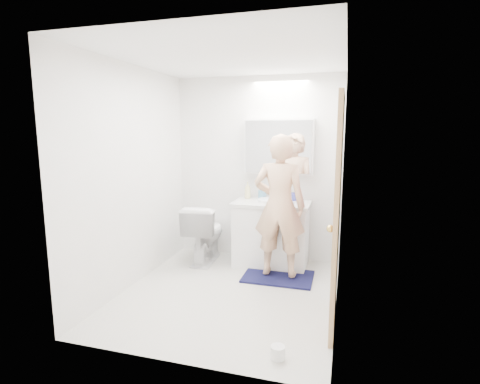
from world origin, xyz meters
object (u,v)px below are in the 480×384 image
(medicine_cabinet, at_px, (279,147))
(person, at_px, (279,206))
(vanity_cabinet, at_px, (271,235))
(toilet_paper_roll, at_px, (278,352))
(soap_bottle_a, at_px, (248,190))
(toilet, at_px, (205,233))
(toothbrush_cup, at_px, (294,197))
(soap_bottle_b, at_px, (262,192))

(medicine_cabinet, relative_size, person, 0.54)
(vanity_cabinet, height_order, toilet_paper_roll, vanity_cabinet)
(medicine_cabinet, distance_m, toilet_paper_roll, 2.64)
(medicine_cabinet, distance_m, soap_bottle_a, 0.70)
(medicine_cabinet, height_order, toilet, medicine_cabinet)
(toilet, distance_m, toothbrush_cup, 1.25)
(person, relative_size, toothbrush_cup, 15.05)
(soap_bottle_a, bearing_deg, medicine_cabinet, 8.64)
(soap_bottle_a, relative_size, toothbrush_cup, 2.02)
(toilet, xyz_separation_m, toothbrush_cup, (1.12, 0.28, 0.49))
(soap_bottle_b, distance_m, toothbrush_cup, 0.43)
(medicine_cabinet, relative_size, soap_bottle_b, 5.32)
(soap_bottle_b, relative_size, toilet_paper_roll, 1.50)
(toilet, height_order, soap_bottle_b, soap_bottle_b)
(vanity_cabinet, bearing_deg, person, -67.70)
(medicine_cabinet, xyz_separation_m, toothbrush_cup, (0.22, -0.05, -0.63))
(toilet, relative_size, soap_bottle_a, 3.52)
(toothbrush_cup, bearing_deg, vanity_cabinet, -148.21)
(toilet, xyz_separation_m, soap_bottle_a, (0.51, 0.27, 0.55))
(soap_bottle_a, relative_size, toilet_paper_roll, 1.98)
(toilet, height_order, soap_bottle_a, soap_bottle_a)
(toothbrush_cup, relative_size, toilet_paper_roll, 0.98)
(medicine_cabinet, xyz_separation_m, toilet_paper_roll, (0.40, -2.16, -1.45))
(medicine_cabinet, bearing_deg, person, -78.31)
(toilet, xyz_separation_m, soap_bottle_b, (0.70, 0.30, 0.52))
(vanity_cabinet, distance_m, person, 0.64)
(toothbrush_cup, height_order, toilet_paper_roll, toothbrush_cup)
(medicine_cabinet, height_order, soap_bottle_a, medicine_cabinet)
(medicine_cabinet, relative_size, toothbrush_cup, 8.16)
(vanity_cabinet, xyz_separation_m, toothbrush_cup, (0.26, 0.16, 0.48))
(vanity_cabinet, relative_size, soap_bottle_b, 5.44)
(vanity_cabinet, xyz_separation_m, soap_bottle_a, (-0.35, 0.15, 0.54))
(soap_bottle_b, bearing_deg, toilet, -157.09)
(medicine_cabinet, distance_m, soap_bottle_b, 0.63)
(vanity_cabinet, height_order, person, person)
(soap_bottle_b, bearing_deg, toothbrush_cup, -2.70)
(toilet, relative_size, person, 0.47)
(vanity_cabinet, xyz_separation_m, soap_bottle_b, (-0.17, 0.18, 0.51))
(vanity_cabinet, distance_m, toilet_paper_roll, 2.03)
(soap_bottle_a, relative_size, soap_bottle_b, 1.31)
(vanity_cabinet, distance_m, toothbrush_cup, 0.57)
(toothbrush_cup, bearing_deg, toilet_paper_roll, -84.99)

